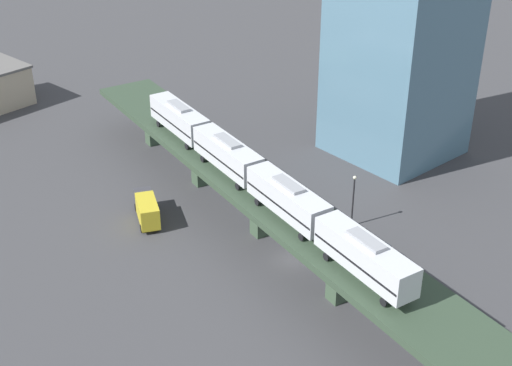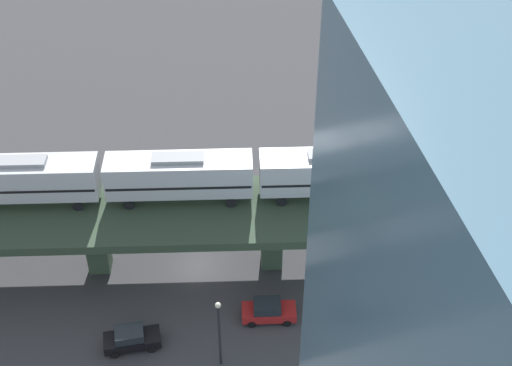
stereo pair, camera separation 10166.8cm
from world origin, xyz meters
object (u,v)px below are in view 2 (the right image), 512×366
delivery_truck (369,173)px  street_lamp (219,329)px  street_car_black (131,338)px  subway_train (256,173)px  street_car_red (268,311)px

delivery_truck → street_lamp: size_ratio=1.08×
street_car_black → street_lamp: size_ratio=0.64×
subway_train → street_car_black: size_ratio=11.24×
street_car_black → street_car_red: bearing=94.7°
subway_train → street_lamp: (11.39, -4.76, -5.00)m
street_car_red → street_lamp: street_lamp is taller
subway_train → delivery_truck: bearing=119.4°
street_lamp → delivery_truck: bearing=136.8°
subway_train → delivery_truck: (-7.08, 12.56, -7.34)m
street_car_red → street_lamp: (3.70, -4.42, 3.17)m
street_car_black → street_lamp: bearing=67.2°
street_car_black → subway_train: bearing=127.0°
street_car_red → street_car_black: (0.91, -11.06, 0.00)m
subway_train → street_lamp: bearing=-22.7°
subway_train → street_lamp: size_ratio=7.16×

